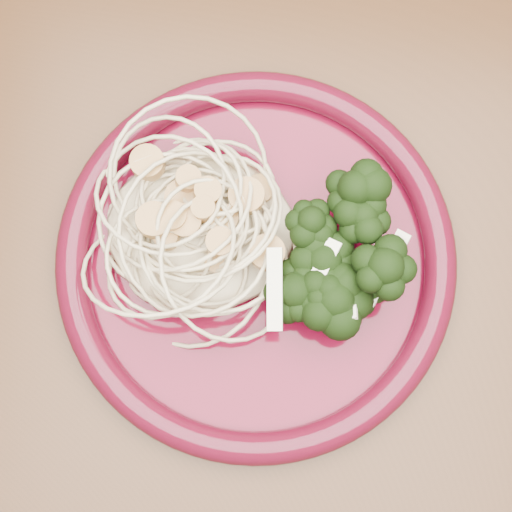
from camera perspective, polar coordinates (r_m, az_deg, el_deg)
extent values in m
plane|color=#53361C|center=(1.25, -5.74, -9.43)|extent=(3.50, 3.50, 0.00)
cube|color=#472814|center=(0.53, -13.51, -6.01)|extent=(1.20, 0.80, 0.04)
cylinder|color=#500618|center=(0.50, 0.00, -0.40)|extent=(0.35, 0.35, 0.01)
torus|color=#500819|center=(0.49, 0.00, -0.19)|extent=(0.36, 0.36, 0.02)
ellipsoid|color=beige|center=(0.49, -4.52, 2.37)|extent=(0.17, 0.16, 0.03)
ellipsoid|color=black|center=(0.47, 5.74, -2.70)|extent=(0.13, 0.17, 0.05)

